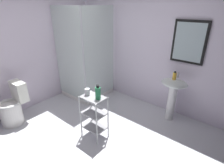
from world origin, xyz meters
TOP-DOWN VIEW (x-y plane):
  - ground_plane at (0.00, 0.00)m, footprint 4.20×4.20m
  - wall_back at (0.01, 1.85)m, footprint 4.20×0.14m
  - wall_left at (-1.85, 0.00)m, footprint 0.10×4.20m
  - shower_stall at (-1.23, 1.18)m, footprint 0.92×0.92m
  - pedestal_sink at (0.69, 1.52)m, footprint 0.46×0.37m
  - sink_faucet at (0.69, 1.64)m, footprint 0.03×0.03m
  - toilet at (-1.48, -0.40)m, footprint 0.37×0.49m
  - storage_cart at (-0.06, 0.26)m, footprint 0.38×0.28m
  - hand_soap_bottle at (0.67, 1.53)m, footprint 0.06×0.06m
  - body_wash_bottle_green at (0.04, 0.26)m, footprint 0.08×0.08m
  - rinse_cup at (-0.18, 0.25)m, footprint 0.08×0.08m

SIDE VIEW (x-z plane):
  - ground_plane at x=0.00m, z-range -0.02..0.00m
  - toilet at x=-1.48m, z-range -0.07..0.69m
  - storage_cart at x=-0.06m, z-range 0.07..0.81m
  - shower_stall at x=-1.23m, z-range -0.54..1.46m
  - pedestal_sink at x=0.69m, z-range 0.17..0.98m
  - rinse_cup at x=-0.18m, z-range 0.74..0.84m
  - body_wash_bottle_green at x=0.04m, z-range 0.73..0.95m
  - sink_faucet at x=0.69m, z-range 0.81..0.91m
  - hand_soap_bottle at x=0.67m, z-range 0.80..0.95m
  - wall_left at x=-1.85m, z-range 0.00..2.50m
  - wall_back at x=0.01m, z-range 0.00..2.50m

